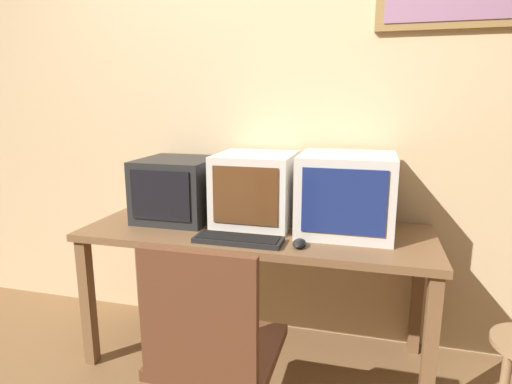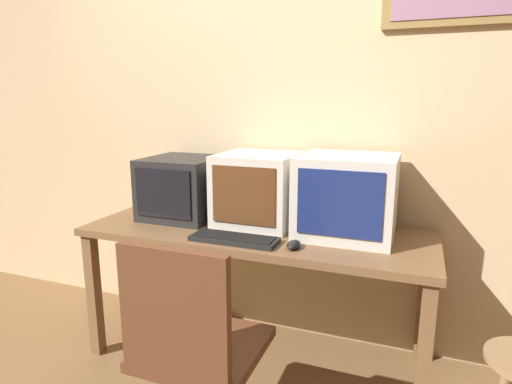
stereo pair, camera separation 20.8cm
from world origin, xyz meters
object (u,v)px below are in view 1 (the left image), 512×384
Objects in this scene: keyboard_main at (238,239)px; monitor_center at (256,189)px; desk_clock at (143,200)px; monitor_left at (178,189)px; mouse_near_keyboard at (299,243)px; monitor_right at (346,194)px; office_chair at (215,371)px.

monitor_center is at bearing 90.45° from keyboard_main.
desk_clock is at bearing 150.21° from keyboard_main.
monitor_center is at bearing -7.34° from desk_clock.
monitor_left reaches higher than desk_clock.
keyboard_main is 0.28m from mouse_near_keyboard.
monitor_center is 0.46m from monitor_right.
keyboard_main is at bearing -148.31° from monitor_right.
monitor_right is at bearing 31.69° from keyboard_main.
monitor_center is 3.92× the size of mouse_near_keyboard.
monitor_center is at bearing 94.36° from office_chair.
monitor_center reaches higher than keyboard_main.
desk_clock is (-0.28, 0.11, -0.11)m from monitor_left.
desk_clock reaches higher than mouse_near_keyboard.
office_chair is at bearing -83.13° from keyboard_main.
monitor_right is at bearing -4.03° from monitor_center.
desk_clock reaches higher than keyboard_main.
office_chair is (0.06, -0.48, -0.34)m from keyboard_main.
monitor_right is 1.10× the size of keyboard_main.
keyboard_main is 0.59m from office_chair.
monitor_left is 1.00× the size of keyboard_main.
monitor_center is at bearing 132.49° from mouse_near_keyboard.
keyboard_main is (0.43, -0.29, -0.15)m from monitor_left.
keyboard_main is 0.46× the size of office_chair.
monitor_center reaches higher than mouse_near_keyboard.
monitor_right reaches higher than monitor_left.
monitor_left is at bearing -176.92° from monitor_center.
monitor_center reaches higher than desk_clock.
office_chair is at bearing -49.25° from desk_clock.
monitor_left is 0.88m from monitor_right.
desk_clock is at bearing 158.05° from mouse_near_keyboard.
monitor_center is 0.45× the size of office_chair.
monitor_right is 3.81× the size of desk_clock.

